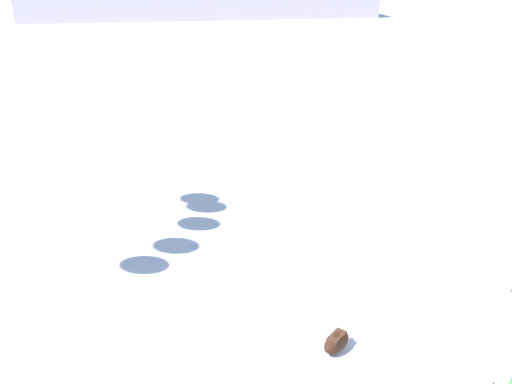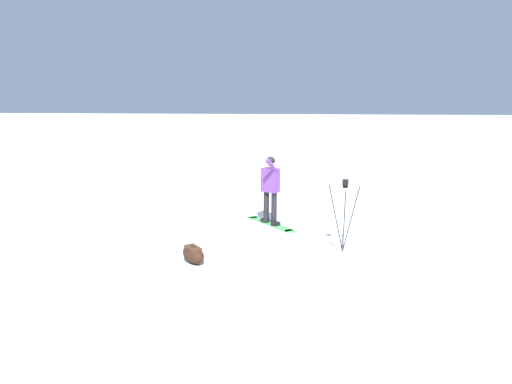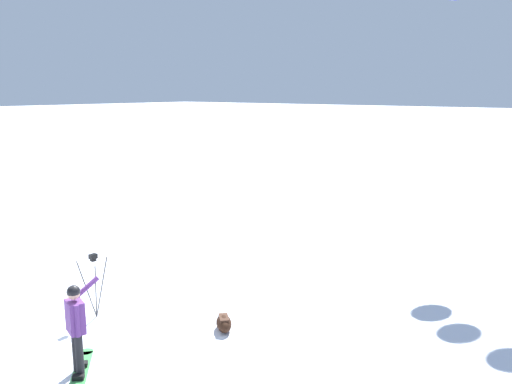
% 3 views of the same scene
% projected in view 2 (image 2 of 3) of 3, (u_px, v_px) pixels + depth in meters
% --- Properties ---
extents(ground_plane, '(300.00, 300.00, 0.00)m').
position_uv_depth(ground_plane, '(281.00, 234.00, 9.62)').
color(ground_plane, white).
extents(snowboarder, '(0.46, 0.74, 1.71)m').
position_uv_depth(snowboarder, '(270.00, 183.00, 10.24)').
color(snowboarder, black).
rests_on(snowboarder, ground_plane).
extents(snowboard, '(1.42, 1.31, 0.10)m').
position_uv_depth(snowboard, '(270.00, 223.00, 10.42)').
color(snowboard, '#3F994C').
rests_on(snowboard, ground_plane).
extents(gear_bag_large, '(0.68, 0.66, 0.32)m').
position_uv_depth(gear_bag_large, '(193.00, 254.00, 7.84)').
color(gear_bag_large, black).
rests_on(gear_bag_large, ground_plane).
extents(camera_tripod, '(0.63, 0.63, 1.47)m').
position_uv_depth(camera_tripod, '(345.00, 201.00, 8.27)').
color(camera_tripod, '#262628').
rests_on(camera_tripod, ground_plane).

